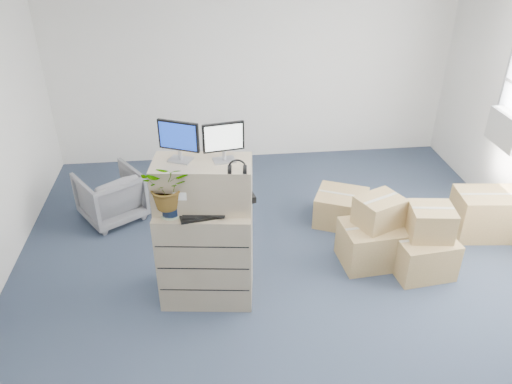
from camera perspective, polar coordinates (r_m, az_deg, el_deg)
ground at (r=5.24m, az=3.86°, el=-12.72°), size 7.00×7.00×0.00m
wall_back at (r=7.63m, az=-0.34°, el=13.78°), size 6.00×0.02×2.80m
ac_unit at (r=6.74m, az=27.00°, el=6.34°), size 0.24×0.60×0.40m
filing_cabinet_lower at (r=5.05m, az=-5.69°, el=-6.91°), size 0.98×0.67×1.06m
filing_cabinet_upper at (r=4.67m, az=-6.09°, el=0.91°), size 0.96×0.57×0.46m
monitor_left at (r=4.53m, az=-8.84°, el=6.01°), size 0.37×0.22×0.38m
monitor_right at (r=4.48m, az=-3.73°, el=5.95°), size 0.38×0.18×0.37m
headphones at (r=4.35m, az=-2.15°, el=2.81°), size 0.16×0.04×0.16m
keyboard at (r=4.62m, az=-6.04°, el=-2.61°), size 0.46×0.25×0.02m
mouse at (r=4.60m, az=-2.47°, el=-2.50°), size 0.09×0.06×0.03m
water_bottle at (r=4.72m, az=-5.33°, el=-0.18°), size 0.07×0.07×0.25m
phone_dock at (r=4.78m, az=-6.35°, el=-0.94°), size 0.06×0.05×0.13m
external_drive at (r=4.81m, az=-1.48°, el=-0.68°), size 0.25×0.21×0.07m
tissue_box at (r=4.75m, az=-2.29°, el=-0.01°), size 0.26×0.14×0.10m
potted_plant at (r=4.55m, az=-9.95°, el=0.15°), size 0.53×0.56×0.45m
office_chair at (r=6.60m, az=-16.30°, el=-0.16°), size 0.95×0.93×0.72m
cardboard_boxes at (r=6.09m, az=17.55°, el=-3.76°), size 2.51×1.75×0.81m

